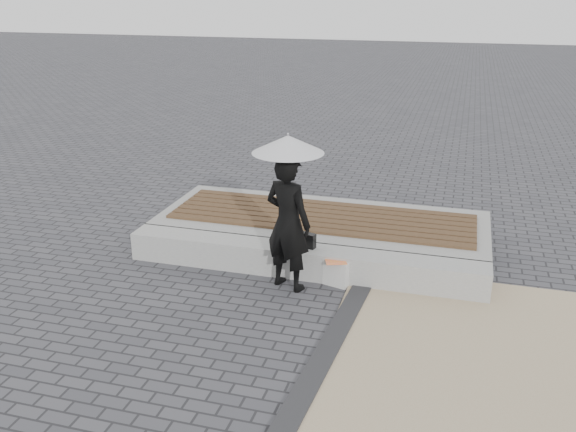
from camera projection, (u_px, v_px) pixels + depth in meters
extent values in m
plane|color=#46454A|center=(267.00, 331.00, 7.21)|extent=(80.00, 80.00, 0.00)
cube|color=tan|center=(570.00, 405.00, 5.93)|extent=(5.00, 5.00, 0.02)
cube|color=#2B2B2D|center=(320.00, 364.00, 6.56)|extent=(0.61, 5.20, 0.04)
cube|color=#B0B0AB|center=(302.00, 261.00, 8.58)|extent=(5.00, 0.45, 0.40)
cube|color=gray|center=(322.00, 230.00, 9.66)|extent=(5.00, 2.00, 0.40)
imported|color=black|center=(288.00, 223.00, 7.97)|extent=(0.77, 0.64, 1.81)
cylinder|color=#B6B6BB|center=(288.00, 188.00, 7.81)|extent=(0.02, 0.02, 0.90)
cone|color=silver|center=(288.00, 144.00, 7.61)|extent=(0.90, 0.90, 0.22)
sphere|color=#B6B6BB|center=(288.00, 134.00, 7.57)|extent=(0.03, 0.03, 0.03)
cube|color=black|center=(305.00, 240.00, 8.49)|extent=(0.31, 0.17, 0.21)
cube|color=silver|center=(336.00, 273.00, 8.26)|extent=(0.37, 0.23, 0.36)
cube|color=#FF3954|center=(336.00, 261.00, 8.15)|extent=(0.32, 0.28, 0.01)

